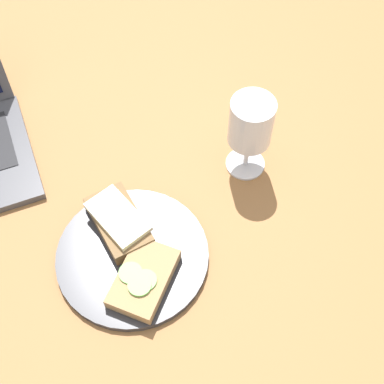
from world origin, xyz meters
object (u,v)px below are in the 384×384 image
object	(u,v)px
sandwich_with_cucumber	(143,279)
wine_glass	(251,125)
plate	(133,256)
sandwich_with_cheese	(120,223)

from	to	relation	value
sandwich_with_cucumber	wine_glass	world-z (taller)	wine_glass
sandwich_with_cucumber	plate	bearing A→B (deg)	92.66
wine_glass	sandwich_with_cheese	bearing A→B (deg)	-168.67
plate	sandwich_with_cheese	world-z (taller)	sandwich_with_cheese
sandwich_with_cheese	wine_glass	size ratio (longest dim) A/B	0.83
plate	sandwich_with_cucumber	xyz separation A→B (cm)	(0.23, -4.89, 1.78)
sandwich_with_cucumber	wine_glass	xyz separation A→B (cm)	(22.98, 14.45, 8.18)
sandwich_with_cheese	sandwich_with_cucumber	world-z (taller)	sandwich_with_cheese
sandwich_with_cheese	plate	bearing A→B (deg)	-86.66
sandwich_with_cheese	wine_glass	bearing A→B (deg)	11.33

